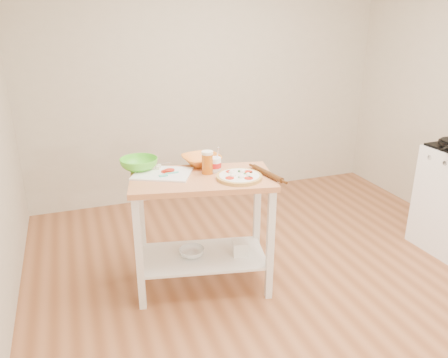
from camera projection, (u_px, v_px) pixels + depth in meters
name	position (u px, v px, depth m)	size (l,w,h in m)	color
room_shell	(319.00, 121.00, 2.75)	(4.04, 4.54, 2.74)	#9F603A
prep_island	(202.00, 210.00, 3.19)	(1.10, 0.75, 0.90)	tan
pizza	(239.00, 176.00, 3.06)	(0.32, 0.32, 0.05)	tan
cutting_board	(162.00, 173.00, 3.15)	(0.49, 0.45, 0.04)	white
spatula	(168.00, 174.00, 3.10)	(0.15, 0.06, 0.01)	#4AC0AA
knife	(148.00, 165.00, 3.28)	(0.27, 0.04, 0.01)	silver
orange_bowl	(202.00, 160.00, 3.34)	(0.29, 0.29, 0.07)	orange
green_bowl	(139.00, 164.00, 3.23)	(0.28, 0.28, 0.09)	#59D230
beer_pint	(207.00, 162.00, 3.13)	(0.08, 0.08, 0.17)	#BE5C0F
yogurt_tub	(215.00, 165.00, 3.18)	(0.09, 0.09, 0.19)	white
rolling_pin	(267.00, 174.00, 3.10)	(0.04, 0.04, 0.34)	#502E12
shelf_glass_bowl	(192.00, 252.00, 3.31)	(0.19, 0.19, 0.06)	silver
shelf_bin	(240.00, 248.00, 3.32)	(0.11, 0.11, 0.11)	white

